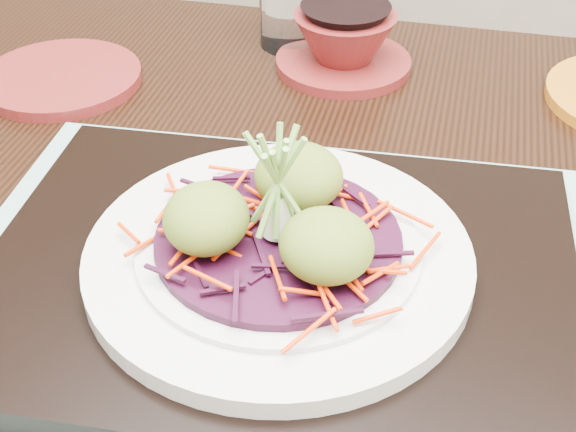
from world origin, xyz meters
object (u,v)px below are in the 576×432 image
(dining_table, at_px, (285,317))
(serving_tray, at_px, (279,275))
(white_plate, at_px, (278,255))
(terracotta_bowl_set, at_px, (344,44))
(terracotta_side_plate, at_px, (61,78))

(dining_table, relative_size, serving_tray, 3.17)
(serving_tray, height_order, white_plate, white_plate)
(white_plate, bearing_deg, terracotta_bowl_set, 99.00)
(dining_table, distance_m, terracotta_side_plate, 0.35)
(white_plate, relative_size, terracotta_bowl_set, 1.56)
(dining_table, relative_size, terracotta_side_plate, 8.10)
(dining_table, relative_size, terracotta_bowl_set, 7.60)
(serving_tray, distance_m, terracotta_bowl_set, 0.36)
(terracotta_side_plate, distance_m, terracotta_bowl_set, 0.30)
(serving_tray, xyz_separation_m, terracotta_side_plate, (-0.32, 0.22, -0.01))
(dining_table, height_order, white_plate, white_plate)
(serving_tray, bearing_deg, white_plate, 119.08)
(terracotta_bowl_set, bearing_deg, terracotta_side_plate, -153.56)
(terracotta_bowl_set, bearing_deg, serving_tray, -81.00)
(dining_table, bearing_deg, terracotta_side_plate, 147.52)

